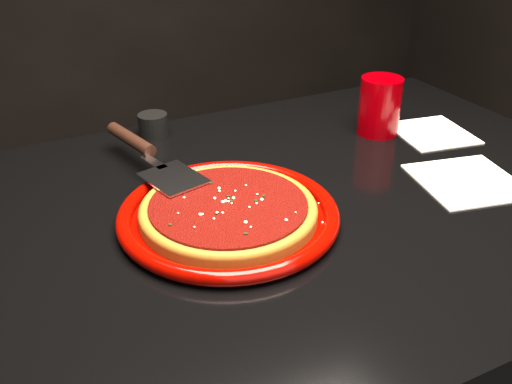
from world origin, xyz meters
TOP-DOWN VIEW (x-y plane):
  - table at (0.00, 0.00)m, footprint 1.20×0.80m
  - plate at (-0.09, -0.02)m, footprint 0.40×0.40m
  - pizza_crust at (-0.09, -0.02)m, footprint 0.32×0.32m
  - pizza_crust_rim at (-0.09, -0.02)m, footprint 0.32×0.32m
  - pizza_sauce at (-0.09, -0.02)m, footprint 0.28×0.28m
  - parmesan_dusting at (-0.09, -0.02)m, footprint 0.22×0.22m
  - basil_flecks at (-0.09, -0.02)m, footprint 0.20×0.20m
  - pizza_server at (-0.15, 0.17)m, footprint 0.17×0.34m
  - cup at (0.30, 0.15)m, footprint 0.10×0.10m
  - napkin_a at (0.31, -0.08)m, footprint 0.19×0.19m
  - napkin_b at (0.40, 0.10)m, footprint 0.16×0.17m
  - ramekin at (-0.09, 0.34)m, footprint 0.07×0.07m

SIDE VIEW (x-z plane):
  - table at x=0.00m, z-range 0.00..0.75m
  - napkin_b at x=0.40m, z-range 0.75..0.75m
  - napkin_a at x=0.31m, z-range 0.75..0.75m
  - plate at x=-0.09m, z-range 0.75..0.77m
  - pizza_crust at x=-0.09m, z-range 0.76..0.77m
  - ramekin at x=-0.09m, z-range 0.75..0.79m
  - pizza_crust_rim at x=-0.09m, z-range 0.76..0.78m
  - pizza_sauce at x=-0.09m, z-range 0.77..0.78m
  - basil_flecks at x=-0.09m, z-range 0.78..0.78m
  - parmesan_dusting at x=-0.09m, z-range 0.78..0.79m
  - pizza_server at x=-0.15m, z-range 0.78..0.80m
  - cup at x=0.30m, z-range 0.75..0.86m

